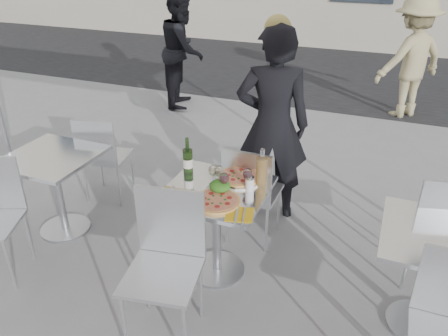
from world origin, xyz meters
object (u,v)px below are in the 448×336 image
at_px(side_chair_lfar, 102,153).
at_px(pizza_near, 217,201).
at_px(main_table, 216,214).
at_px(woman_diner, 272,126).
at_px(side_chair_rfar, 440,222).
at_px(napkin_left, 171,194).
at_px(chair_near, 166,254).
at_px(pizza_far, 240,177).
at_px(carafe, 262,171).
at_px(salad_plate, 220,187).
at_px(chair_far, 251,188).
at_px(wine_bottle, 188,160).
at_px(side_table_right, 436,263).
at_px(side_table_left, 55,177).
at_px(sugar_shaker, 250,183).
at_px(pedestrian_a, 183,50).
at_px(wineglass_white_a, 213,171).
at_px(napkin_right, 240,214).
at_px(pedestrian_b, 411,58).
at_px(wineglass_white_b, 219,172).
at_px(wineglass_red_b, 248,174).
at_px(wineglass_red_a, 224,179).

xyz_separation_m(side_chair_lfar, pizza_near, (1.52, -0.74, 0.23)).
height_order(main_table, woman_diner, woman_diner).
xyz_separation_m(side_chair_rfar, napkin_left, (-1.80, -0.65, 0.19)).
bearing_deg(chair_near, pizza_far, 66.55).
bearing_deg(carafe, woman_diner, 101.08).
relative_size(salad_plate, napkin_left, 1.10).
distance_m(chair_far, napkin_left, 0.78).
bearing_deg(chair_near, chair_far, 69.24).
distance_m(main_table, chair_near, 0.61).
height_order(side_chair_lfar, wine_bottle, wine_bottle).
height_order(main_table, side_chair_rfar, side_chair_rfar).
xyz_separation_m(side_table_right, napkin_left, (-1.77, -0.18, 0.21)).
bearing_deg(napkin_left, side_table_left, 164.48).
xyz_separation_m(main_table, pizza_near, (0.07, -0.16, 0.22)).
distance_m(sugar_shaker, napkin_left, 0.57).
bearing_deg(side_table_right, pedestrian_a, 135.20).
bearing_deg(wineglass_white_a, pizza_near, -60.97).
distance_m(pizza_far, carafe, 0.21).
xyz_separation_m(napkin_left, napkin_right, (0.54, -0.06, 0.00)).
xyz_separation_m(pedestrian_b, napkin_right, (-0.94, -4.55, -0.10)).
height_order(pizza_near, salad_plate, salad_plate).
bearing_deg(chair_far, wineglass_white_b, 74.08).
height_order(pedestrian_b, wine_bottle, pedestrian_b).
relative_size(side_table_right, wineglass_white_a, 4.76).
height_order(salad_plate, napkin_right, salad_plate).
distance_m(side_chair_rfar, wine_bottle, 1.88).
bearing_deg(salad_plate, side_chair_lfar, 158.19).
relative_size(wine_bottle, napkin_right, 1.35).
distance_m(woman_diner, pizza_near, 1.16).
bearing_deg(side_chair_lfar, pizza_far, 155.74).
distance_m(pedestrian_a, salad_plate, 4.11).
height_order(sugar_shaker, napkin_right, sugar_shaker).
bearing_deg(chair_far, wineglass_red_b, 104.98).
xyz_separation_m(pizza_near, salad_plate, (-0.04, 0.14, 0.03)).
distance_m(pedestrian_b, sugar_shaker, 4.34).
relative_size(side_table_left, salad_plate, 3.41).
height_order(chair_far, side_chair_lfar, chair_far).
xyz_separation_m(chair_far, woman_diner, (0.01, 0.53, 0.35)).
distance_m(wineglass_white_b, napkin_right, 0.43).
xyz_separation_m(pizza_near, carafe, (0.21, 0.34, 0.11)).
xyz_separation_m(side_table_right, wine_bottle, (-1.79, 0.14, 0.32)).
relative_size(sugar_shaker, wineglass_white_b, 0.68).
bearing_deg(side_table_left, side_chair_rfar, 8.66).
height_order(chair_far, wineglass_white_b, chair_far).
relative_size(pedestrian_b, napkin_right, 7.81).
distance_m(woman_diner, salad_plate, 1.01).
bearing_deg(wineglass_red_b, wineglass_white_a, -169.60).
bearing_deg(pedestrian_a, wineglass_white_b, -166.45).
height_order(main_table, wine_bottle, wine_bottle).
xyz_separation_m(main_table, wineglass_red_a, (0.07, -0.02, 0.32)).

